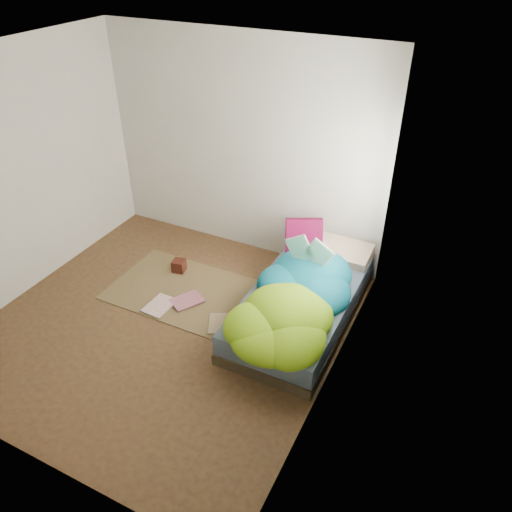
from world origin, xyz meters
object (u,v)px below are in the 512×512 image
(pillow_magenta, at_px, (304,237))
(floor_book_a, at_px, (150,302))
(bed, at_px, (301,305))
(wooden_box, at_px, (179,266))
(floor_book_b, at_px, (182,295))
(open_book, at_px, (309,243))

(pillow_magenta, xyz_separation_m, floor_book_a, (-1.29, -1.23, -0.52))
(bed, xyz_separation_m, floor_book_a, (-1.56, -0.52, -0.14))
(bed, distance_m, pillow_magenta, 0.84)
(wooden_box, distance_m, floor_book_b, 0.50)
(wooden_box, bearing_deg, bed, -4.77)
(pillow_magenta, bearing_deg, bed, -95.33)
(floor_book_b, bearing_deg, pillow_magenta, 72.81)
(pillow_magenta, relative_size, wooden_box, 2.88)
(pillow_magenta, xyz_separation_m, open_book, (0.24, -0.50, 0.26))
(wooden_box, bearing_deg, pillow_magenta, 22.77)
(pillow_magenta, bearing_deg, floor_book_b, -163.82)
(open_book, distance_m, floor_book_b, 1.58)
(wooden_box, relative_size, floor_book_a, 0.41)
(open_book, height_order, wooden_box, open_book)
(pillow_magenta, relative_size, floor_book_b, 1.23)
(pillow_magenta, height_order, wooden_box, pillow_magenta)
(floor_book_a, bearing_deg, bed, 20.38)
(open_book, xyz_separation_m, floor_book_a, (-1.53, -0.73, -0.78))
(wooden_box, height_order, floor_book_a, wooden_box)
(open_book, bearing_deg, bed, -78.99)
(floor_book_a, relative_size, floor_book_b, 1.05)
(bed, height_order, pillow_magenta, pillow_magenta)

